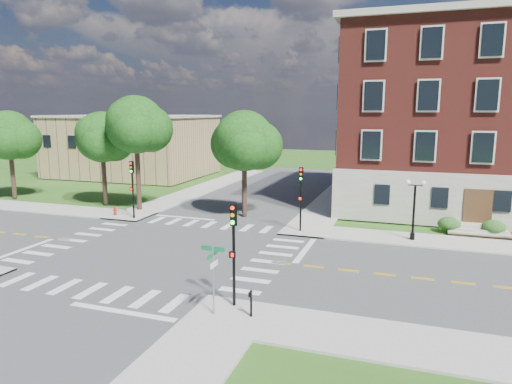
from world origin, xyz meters
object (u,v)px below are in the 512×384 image
(traffic_signal_ne, at_px, (301,191))
(street_sign_pole, at_px, (213,267))
(traffic_signal_se, at_px, (234,241))
(twin_lamp_west, at_px, (414,206))
(push_button_post, at_px, (251,302))
(traffic_signal_nw, at_px, (132,182))
(fire_hydrant, at_px, (115,211))

(traffic_signal_ne, xyz_separation_m, street_sign_pole, (-0.32, -15.16, -0.88))
(street_sign_pole, bearing_deg, traffic_signal_se, 65.59)
(twin_lamp_west, bearing_deg, push_button_post, -113.80)
(twin_lamp_west, distance_m, street_sign_pole, 17.43)
(traffic_signal_se, xyz_separation_m, push_button_post, (1.13, -0.85, -2.39))
(traffic_signal_ne, distance_m, push_button_post, 15.14)
(push_button_post, bearing_deg, traffic_signal_ne, 95.07)
(traffic_signal_ne, xyz_separation_m, push_button_post, (1.32, -14.89, -2.39))
(traffic_signal_ne, height_order, push_button_post, traffic_signal_ne)
(traffic_signal_nw, height_order, street_sign_pole, traffic_signal_nw)
(traffic_signal_ne, bearing_deg, street_sign_pole, -91.19)
(traffic_signal_se, relative_size, street_sign_pole, 1.55)
(traffic_signal_se, distance_m, street_sign_pole, 1.51)
(traffic_signal_nw, relative_size, twin_lamp_west, 1.13)
(traffic_signal_se, distance_m, fire_hydrant, 21.96)
(traffic_signal_se, relative_size, push_button_post, 4.00)
(traffic_signal_nw, distance_m, street_sign_pole, 20.22)
(traffic_signal_nw, relative_size, push_button_post, 4.00)
(traffic_signal_nw, distance_m, twin_lamp_west, 22.17)
(traffic_signal_ne, xyz_separation_m, traffic_signal_nw, (-14.19, -0.47, 0.00))
(push_button_post, bearing_deg, twin_lamp_west, 66.20)
(street_sign_pole, xyz_separation_m, fire_hydrant, (-16.10, 15.23, -1.84))
(traffic_signal_ne, relative_size, street_sign_pole, 1.55)
(twin_lamp_west, height_order, street_sign_pole, twin_lamp_west)
(traffic_signal_ne, relative_size, twin_lamp_west, 1.13)
(traffic_signal_ne, relative_size, fire_hydrant, 6.40)
(twin_lamp_west, bearing_deg, fire_hydrant, -179.74)
(traffic_signal_nw, bearing_deg, push_button_post, -42.92)
(street_sign_pole, distance_m, fire_hydrant, 22.24)
(fire_hydrant, bearing_deg, twin_lamp_west, 0.26)
(traffic_signal_ne, height_order, twin_lamp_west, traffic_signal_ne)
(traffic_signal_se, relative_size, fire_hydrant, 6.40)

